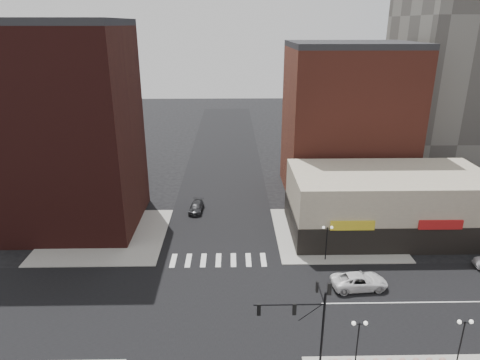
{
  "coord_description": "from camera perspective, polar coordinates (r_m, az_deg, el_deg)",
  "views": [
    {
      "loc": [
        1.52,
        -34.16,
        25.19
      ],
      "look_at": [
        2.27,
        4.59,
        11.0
      ],
      "focal_mm": 32.0,
      "sensor_mm": 36.0,
      "label": 1
    }
  ],
  "objects": [
    {
      "name": "ground",
      "position": [
        42.47,
        -3.07,
        -16.31
      ],
      "size": [
        240.0,
        240.0,
        0.0
      ],
      "primitive_type": "plane",
      "color": "black",
      "rests_on": "ground"
    },
    {
      "name": "road_ew",
      "position": [
        42.46,
        -3.07,
        -16.3
      ],
      "size": [
        200.0,
        14.0,
        0.02
      ],
      "primitive_type": "cube",
      "color": "black",
      "rests_on": "ground"
    },
    {
      "name": "road_ns",
      "position": [
        42.46,
        -3.07,
        -16.29
      ],
      "size": [
        14.0,
        200.0,
        0.02
      ],
      "primitive_type": "cube",
      "color": "black",
      "rests_on": "ground"
    },
    {
      "name": "sidewalk_nw",
      "position": [
        57.06,
        -17.43,
        -7.03
      ],
      "size": [
        15.0,
        15.0,
        0.12
      ],
      "primitive_type": "cube",
      "color": "gray",
      "rests_on": "ground"
    },
    {
      "name": "sidewalk_ne",
      "position": [
        56.28,
        12.43,
        -6.93
      ],
      "size": [
        15.0,
        15.0,
        0.12
      ],
      "primitive_type": "cube",
      "color": "gray",
      "rests_on": "ground"
    },
    {
      "name": "building_nw",
      "position": [
        57.92,
        -21.96,
        5.99
      ],
      "size": [
        16.0,
        15.0,
        25.0
      ],
      "primitive_type": "cube",
      "color": "#391512",
      "rests_on": "ground"
    },
    {
      "name": "building_nw_low",
      "position": [
        78.34,
        -26.47,
        3.79
      ],
      "size": [
        20.0,
        18.0,
        12.0
      ],
      "primitive_type": "cube",
      "color": "#391512",
      "rests_on": "ground"
    },
    {
      "name": "building_ne_midrise",
      "position": [
        67.52,
        14.03,
        7.38
      ],
      "size": [
        18.0,
        15.0,
        22.0
      ],
      "primitive_type": "cube",
      "color": "maroon",
      "rests_on": "ground"
    },
    {
      "name": "building_ne_row",
      "position": [
        57.23,
        18.92,
        -3.53
      ],
      "size": [
        24.2,
        12.2,
        8.0
      ],
      "color": "#B7AC91",
      "rests_on": "ground"
    },
    {
      "name": "traffic_signal",
      "position": [
        33.69,
        9.3,
        -17.1
      ],
      "size": [
        5.59,
        3.09,
        7.77
      ],
      "color": "black",
      "rests_on": "ground"
    },
    {
      "name": "street_lamp_se_a",
      "position": [
        35.41,
        15.54,
        -18.97
      ],
      "size": [
        1.22,
        0.32,
        4.16
      ],
      "color": "black",
      "rests_on": "sidewalk_se"
    },
    {
      "name": "street_lamp_se_b",
      "position": [
        38.33,
        27.64,
        -17.39
      ],
      "size": [
        1.22,
        0.32,
        4.16
      ],
      "color": "black",
      "rests_on": "sidewalk_se"
    },
    {
      "name": "street_lamp_ne",
      "position": [
        48.65,
        11.54,
        -7.09
      ],
      "size": [
        1.22,
        0.32,
        4.16
      ],
      "color": "black",
      "rests_on": "sidewalk_ne"
    },
    {
      "name": "white_suv",
      "position": [
        45.91,
        15.63,
        -12.85
      ],
      "size": [
        5.84,
        3.08,
        1.57
      ],
      "primitive_type": "imported",
      "rotation": [
        0.0,
        0.0,
        1.66
      ],
      "color": "white",
      "rests_on": "ground"
    },
    {
      "name": "dark_sedan_north",
      "position": [
        61.22,
        -5.84,
        -3.64
      ],
      "size": [
        2.13,
        4.57,
        1.29
      ],
      "primitive_type": "imported",
      "rotation": [
        0.0,
        0.0,
        -0.07
      ],
      "color": "black",
      "rests_on": "ground"
    }
  ]
}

